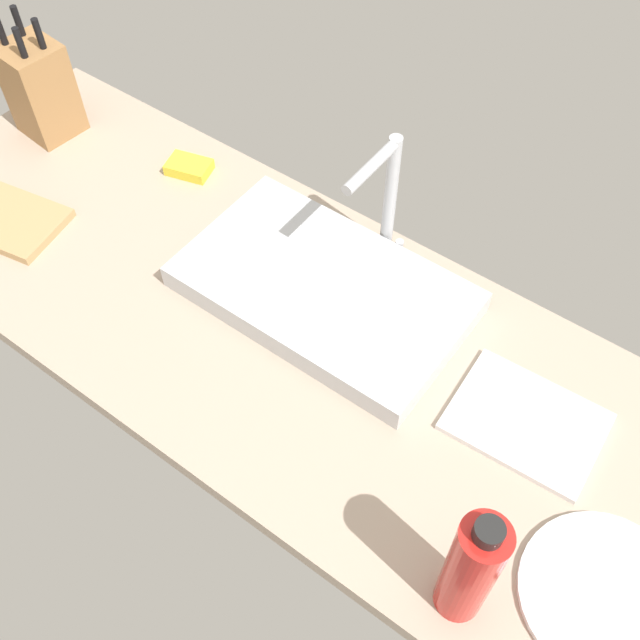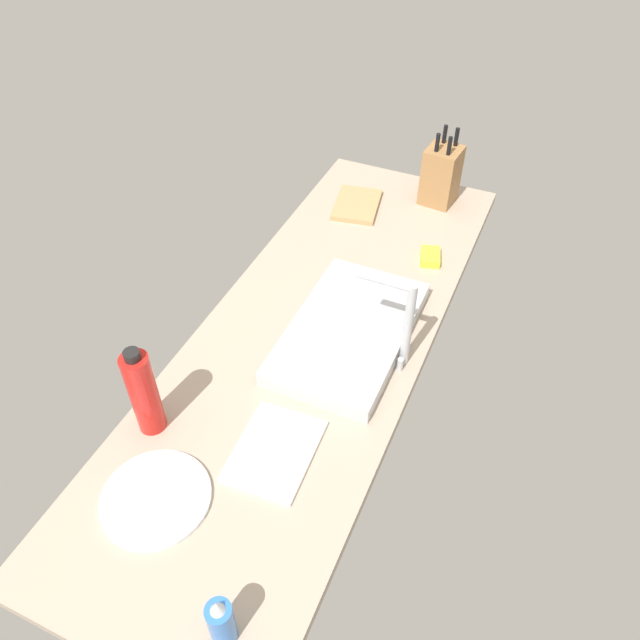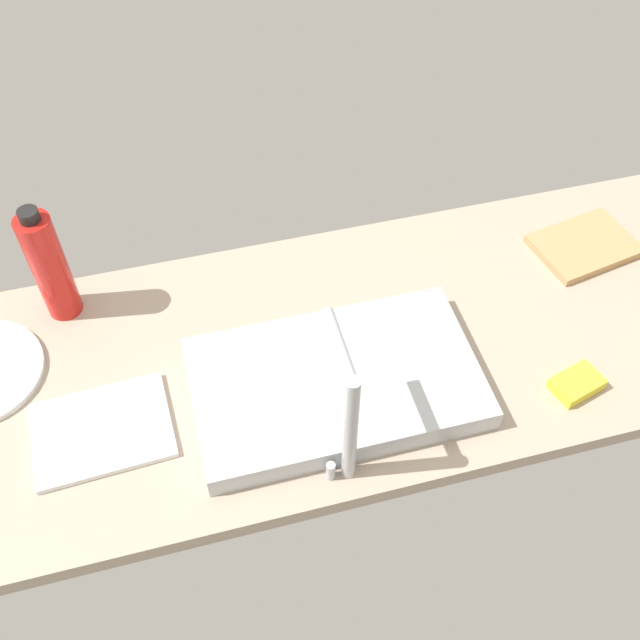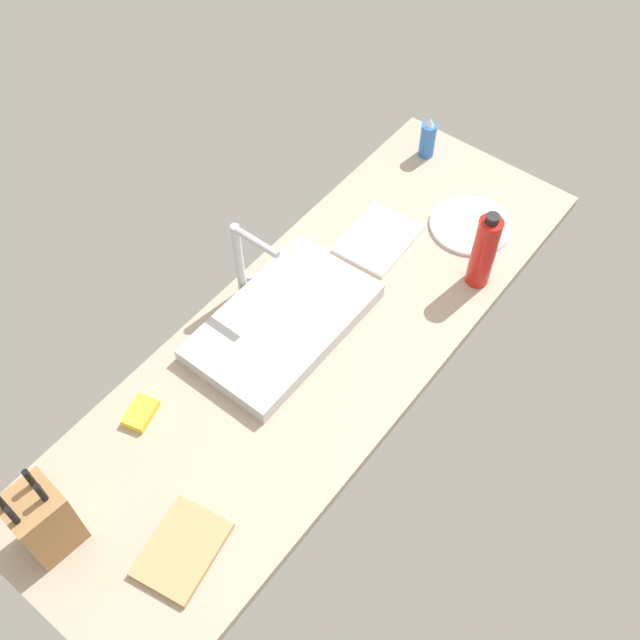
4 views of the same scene
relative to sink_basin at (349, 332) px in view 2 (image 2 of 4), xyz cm
name	(u,v)px [view 2 (image 2 of 4)]	position (x,y,z in cm)	size (l,w,h in cm)	color
countertop_slab	(314,338)	(2.42, -9.41, -4.12)	(184.34, 62.21, 3.50)	tan
sink_basin	(349,332)	(0.00, 0.00, 0.00)	(51.40, 30.51, 4.73)	#B7BABF
faucet	(402,316)	(2.10, 14.87, 13.82)	(5.50, 15.46, 27.02)	#B7BABF
knife_block	(441,175)	(-76.65, 3.24, 8.06)	(12.62, 12.29, 26.63)	#9E7042
cutting_board	(357,205)	(-61.18, -21.65, -1.47)	(20.64, 14.88, 1.80)	tan
soap_bottle	(221,622)	(81.90, 7.91, 4.04)	(5.05, 5.05, 14.64)	blue
water_bottle	(143,393)	(46.84, -32.62, 9.94)	(6.70, 6.70, 26.11)	red
dinner_plate	(156,498)	(63.53, -20.24, -1.77)	(24.48, 24.48, 1.20)	white
dish_towel	(275,451)	(41.89, -1.82, -1.77)	(23.74, 17.87, 1.20)	white
dish_sponge	(430,257)	(-42.83, 10.67, -1.17)	(9.00, 6.00, 2.40)	yellow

